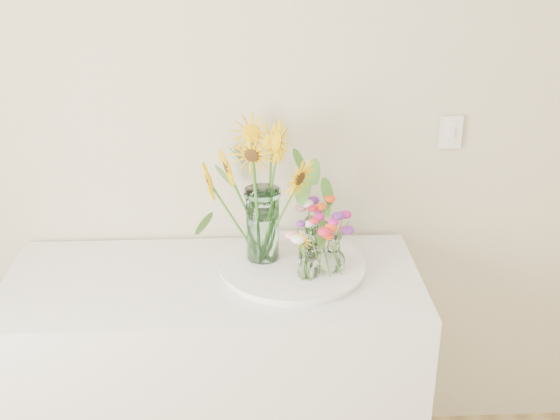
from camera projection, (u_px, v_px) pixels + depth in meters
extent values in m
cube|color=white|center=(218.00, 387.00, 2.53)|extent=(1.40, 0.60, 0.90)
cylinder|color=white|center=(292.00, 267.00, 2.39)|extent=(0.48, 0.48, 0.02)
cylinder|color=#BAF7EB|center=(263.00, 225.00, 2.37)|extent=(0.14, 0.14, 0.26)
cylinder|color=white|center=(308.00, 261.00, 2.29)|extent=(0.09, 0.09, 0.11)
cylinder|color=white|center=(315.00, 236.00, 2.44)|extent=(0.09, 0.09, 0.13)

